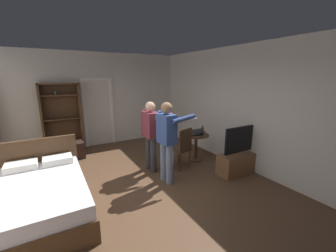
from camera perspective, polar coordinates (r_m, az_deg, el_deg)
The scene contains 14 objects.
ground_plane at distance 4.36m, azimuth -7.16°, elevation -16.71°, with size 7.27×7.27×0.00m, color brown.
wall_back at distance 7.05m, azimuth -18.24°, elevation 6.72°, with size 5.41×0.12×2.89m, color beige.
wall_right at distance 5.41m, azimuth 19.21°, elevation 4.82°, with size 0.12×6.85×2.89m, color beige.
doorway_frame at distance 6.99m, azimuth -18.30°, elevation 4.83°, with size 0.93×0.08×2.13m.
bed at distance 4.09m, azimuth -30.81°, elevation -15.96°, with size 1.31×2.09×1.02m.
bookshelf at distance 6.75m, azimuth -26.82°, elevation 2.53°, with size 1.04×0.32×1.99m.
tv_flatscreen at distance 5.18m, azimuth 18.83°, elevation -8.50°, with size 1.10×0.40×1.10m.
side_table at distance 5.60m, azimuth 7.53°, elevation -4.46°, with size 0.67×0.67×0.70m.
laptop at distance 5.47m, azimuth 7.65°, elevation -1.86°, with size 0.32×0.33×0.15m.
bottle_on_table at distance 5.53m, azimuth 9.29°, elevation -1.22°, with size 0.06×0.06×0.24m.
wooden_chair at distance 5.04m, azimuth 3.86°, elevation -5.59°, with size 0.52×0.52×0.99m.
person_blue_shirt at distance 4.28m, azimuth -0.24°, elevation -3.04°, with size 0.73×0.55×1.68m.
person_striped_shirt at distance 4.84m, azimuth -4.60°, elevation -1.48°, with size 0.62×0.60×1.62m.
suitcase_dark at distance 6.26m, azimuth -24.60°, elevation -6.13°, with size 0.63×0.40×0.44m, color black.
Camera 1 is at (-1.41, -3.51, 2.18)m, focal length 22.58 mm.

